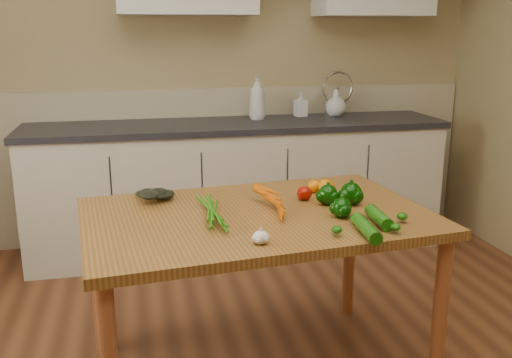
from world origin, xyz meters
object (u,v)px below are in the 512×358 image
object	(u,v)px
soap_bottle_a	(257,98)
pepper_a	(328,195)
soap_bottle_b	(301,104)
garlic_bulb	(261,237)
pepper_b	(351,194)
tomato_a	(304,193)
soap_bottle_c	(336,103)
tomato_b	(314,186)
zucchini_b	(366,228)
zucchini_a	(379,218)
leafy_greens	(152,189)
pepper_c	(342,208)
carrot_bunch	(254,204)
tomato_c	(326,187)
table	(257,232)

from	to	relation	value
soap_bottle_a	pepper_a	distance (m)	1.62
soap_bottle_b	garlic_bulb	xyz separation A→B (m)	(-0.76, -2.07, -0.20)
pepper_b	tomato_a	world-z (taller)	pepper_b
soap_bottle_c	tomato_a	distance (m)	1.70
garlic_bulb	tomato_a	distance (m)	0.58
tomato_b	zucchini_b	bearing A→B (deg)	-88.64
garlic_bulb	zucchini_a	size ratio (longest dim) A/B	0.30
leafy_greens	zucchini_b	world-z (taller)	leafy_greens
soap_bottle_a	tomato_a	xyz separation A→B (m)	(-0.11, -1.51, -0.25)
pepper_c	carrot_bunch	bearing A→B (deg)	156.58
leafy_greens	pepper_c	distance (m)	0.85
pepper_c	tomato_a	size ratio (longest dim) A/B	1.20
soap_bottle_b	soap_bottle_c	size ratio (longest dim) A/B	0.91
leafy_greens	zucchini_a	distance (m)	1.01
soap_bottle_c	pepper_b	size ratio (longest dim) A/B	1.95
soap_bottle_b	pepper_a	world-z (taller)	soap_bottle_b
garlic_bulb	tomato_a	world-z (taller)	tomato_a
garlic_bulb	tomato_c	bearing A→B (deg)	51.79
tomato_b	table	bearing A→B (deg)	-143.54
leafy_greens	zucchini_a	xyz separation A→B (m)	(0.86, -0.52, -0.02)
garlic_bulb	zucchini_b	world-z (taller)	zucchini_b
soap_bottle_c	pepper_b	world-z (taller)	soap_bottle_c
tomato_a	tomato_b	size ratio (longest dim) A/B	1.02
leafy_greens	garlic_bulb	world-z (taller)	leafy_greens
leafy_greens	carrot_bunch	bearing A→B (deg)	-33.01
tomato_a	table	bearing A→B (deg)	-150.84
soap_bottle_a	zucchini_b	bearing A→B (deg)	112.46
leafy_greens	tomato_a	distance (m)	0.69
garlic_bulb	pepper_b	bearing A→B (deg)	37.65
soap_bottle_a	leafy_greens	bearing A→B (deg)	83.14
leafy_greens	tomato_c	xyz separation A→B (m)	(0.80, -0.07, -0.01)
pepper_b	tomato_b	world-z (taller)	pepper_b
zucchini_a	table	bearing A→B (deg)	151.74
tomato_a	tomato_b	xyz separation A→B (m)	(0.08, 0.11, -0.00)
tomato_c	soap_bottle_a	bearing A→B (deg)	90.52
tomato_b	zucchini_b	xyz separation A→B (m)	(0.01, -0.59, -0.01)
tomato_a	tomato_c	world-z (taller)	tomato_c
carrot_bunch	leafy_greens	world-z (taller)	leafy_greens
soap_bottle_a	soap_bottle_c	bearing A→B (deg)	-154.02
soap_bottle_a	soap_bottle_c	distance (m)	0.59
pepper_a	garlic_bulb	bearing A→B (deg)	-134.41
table	zucchini_a	distance (m)	0.51
soap_bottle_b	soap_bottle_c	bearing A→B (deg)	-19.31
pepper_b	zucchini_b	distance (m)	0.38
soap_bottle_b	zucchini_a	bearing A→B (deg)	-107.69
carrot_bunch	zucchini_a	xyz separation A→B (m)	(0.45, -0.25, -0.01)
soap_bottle_a	soap_bottle_b	size ratio (longest dim) A/B	1.74
soap_bottle_b	tomato_a	distance (m)	1.65
soap_bottle_c	pepper_c	xyz separation A→B (m)	(-0.63, -1.81, -0.19)
pepper_c	table	bearing A→B (deg)	158.08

